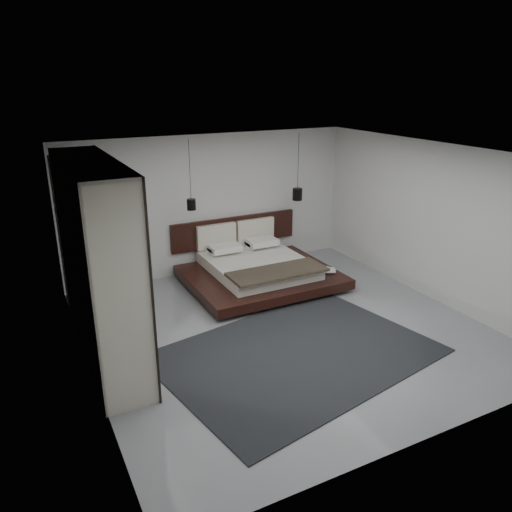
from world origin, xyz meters
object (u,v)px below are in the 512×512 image
lattice_screen (62,236)px  pendant_left (191,204)px  rug (297,353)px  wardrobe (99,265)px  pendant_right (297,194)px  bed (257,269)px

lattice_screen → pendant_left: pendant_left is taller
lattice_screen → rug: bearing=-49.8°
wardrobe → rug: (2.47, -1.21, -1.41)m
pendant_left → pendant_right: same height
pendant_left → rug: pendant_left is taller
bed → pendant_left: pendant_left is taller
lattice_screen → pendant_left: bearing=-2.5°
lattice_screen → pendant_right: bearing=-1.3°
pendant_right → wardrobe: 4.74m
bed → pendant_right: pendant_right is taller
pendant_left → wardrobe: wardrobe is taller
rug → bed: bearing=75.0°
bed → wardrobe: bearing=-155.3°
wardrobe → rug: bearing=-26.2°
pendant_left → bed: bearing=-21.1°
bed → wardrobe: size_ratio=0.97×
wardrobe → pendant_left: bearing=43.1°
lattice_screen → bed: (3.44, -0.54, -1.01)m
pendant_right → rug: size_ratio=0.35×
lattice_screen → rug: (2.72, -3.22, -1.29)m
pendant_right → wardrobe: size_ratio=0.47×
rug → pendant_left: bearing=97.8°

